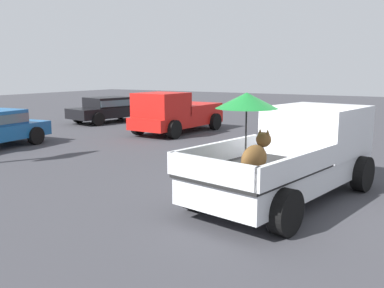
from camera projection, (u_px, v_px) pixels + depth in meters
name	position (u px, v px, depth m)	size (l,w,h in m)	color
ground_plane	(285.00, 200.00, 8.98)	(80.00, 80.00, 0.00)	#38383D
pickup_truck_main	(296.00, 152.00, 9.13)	(5.31, 3.00, 2.33)	black
pickup_truck_red	(175.00, 113.00, 18.52)	(4.90, 2.38, 1.80)	black
parked_sedan_far	(109.00, 108.00, 22.42)	(4.57, 2.63, 1.33)	black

